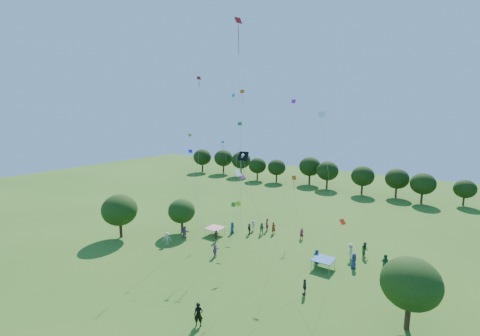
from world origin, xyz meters
The scene contains 42 objects.
ground centered at (0.00, 0.00, 0.00)m, with size 160.00×160.00×0.00m, color #416A1F.
near_tree_west centered at (-17.63, 10.50, 3.93)m, with size 4.78×4.78×6.09m.
near_tree_north centered at (-11.84, 16.57, 3.22)m, with size 3.85×3.85×4.97m.
near_tree_east centered at (17.95, 11.32, 3.93)m, with size 4.54×4.54×5.98m.
treeline centered at (-1.73, 55.43, 4.09)m, with size 88.01×8.77×6.77m.
tent_red_stripe centered at (-7.28, 18.46, 1.04)m, with size 2.20×2.20×1.10m.
tent_blue centered at (8.86, 17.47, 1.04)m, with size 2.20×2.20×1.10m.
man_in_black centered at (3.88, 2.23, 1.01)m, with size 0.75×0.48×2.01m, color black.
crowd_person_0 centered at (11.66, 19.34, 0.87)m, with size 0.85×0.46×1.73m, color navy.
crowd_person_1 centered at (3.50, 23.95, 0.79)m, with size 0.59×0.38×1.57m, color maroon.
crowd_person_2 centered at (-1.84, 22.35, 0.85)m, with size 0.84×0.45×1.70m, color #265A2C.
crowd_person_3 centered at (-3.74, 23.03, 0.78)m, with size 1.02×0.46×1.55m, color beige.
crowd_person_4 centered at (-5.68, 16.65, 0.82)m, with size 0.96×0.44×1.64m, color #413B34.
crowd_person_5 centered at (-10.11, 15.27, 0.85)m, with size 1.59×0.57×1.70m, color #9D5B97.
crowd_person_6 centered at (-5.67, 20.40, 0.83)m, with size 0.82×0.44×1.66m, color navy.
crowd_person_7 centered at (-2.01, 24.03, 0.94)m, with size 0.70×0.45×1.87m, color maroon.
crowd_person_8 centered at (14.61, 20.87, 0.90)m, with size 0.89×0.48×1.80m, color #224F2C.
crowd_person_9 centered at (-10.36, 12.22, 0.86)m, with size 1.12×0.50×1.72m, color #C4AE9D.
crowd_person_10 centered at (-3.36, 21.33, 0.81)m, with size 0.96×0.43×1.63m, color #39342E.
crowd_person_11 centered at (-2.97, 13.06, 0.76)m, with size 1.43×0.51×1.53m, color #9E5C8D.
crowd_person_12 centered at (7.75, 18.38, 0.79)m, with size 0.78×0.42×1.58m, color navy.
crowd_person_13 centered at (-0.61, 23.51, 0.87)m, with size 0.65×0.42×1.74m, color maroon.
crowd_person_14 centered at (11.99, 23.04, 0.93)m, with size 0.91×0.49×1.85m, color #265A2A.
crowd_person_15 centered at (10.71, 21.48, 0.95)m, with size 1.24×0.56×1.90m, color #BFB899.
crowd_person_16 centered at (9.21, 11.33, 0.79)m, with size 0.93×0.42×1.59m, color #3E3632.
pirate_kite centered at (1.63, 12.27, 12.40)m, with size 2.22×3.15×11.81m.
red_high_kite centered at (-0.71, 14.87, 22.30)m, with size 0.64×1.24×25.93m.
small_kite_0 centered at (1.70, 25.06, 7.39)m, with size 0.70×1.12×7.20m.
small_kite_1 centered at (-5.75, 22.99, 16.05)m, with size 0.68×0.59×19.02m.
small_kite_2 centered at (-4.65, 20.43, 4.38)m, with size 0.98×0.59×3.55m.
small_kite_3 centered at (-2.96, 16.79, 5.06)m, with size 1.44×2.81×4.46m.
small_kite_4 centered at (-6.64, 13.61, 9.90)m, with size 2.10×0.57×11.35m.
small_kite_5 centered at (-1.35, 16.15, 8.30)m, with size 1.18×2.39×8.39m.
small_kite_6 centered at (4.45, 8.60, 10.06)m, with size 4.72×3.26×10.71m.
small_kite_7 centered at (-8.39, 22.94, 9.94)m, with size 3.53×0.45×11.66m.
small_kite_8 centered at (-10.16, 18.78, 16.50)m, with size 0.86×1.79×20.75m.
small_kite_9 centered at (11.88, 10.79, 6.94)m, with size 4.58×0.82×7.00m.
small_kite_10 centered at (-9.16, 16.18, 10.64)m, with size 0.61×1.92×13.12m.
small_kite_11 centered at (-8.40, 26.46, 12.84)m, with size 3.63×4.95×14.35m.
small_kite_12 centered at (-6.36, 22.17, 14.41)m, with size 0.96×0.64×18.40m.
small_kite_13 centered at (1.70, 23.28, 14.21)m, with size 1.41×0.72×17.51m.
small_kite_14 centered at (8.32, 17.50, 14.50)m, with size 2.00×3.24×15.94m.
Camera 1 is at (19.82, -15.39, 17.12)m, focal length 24.00 mm.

